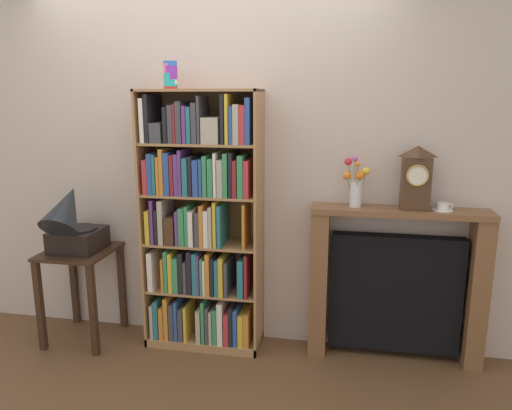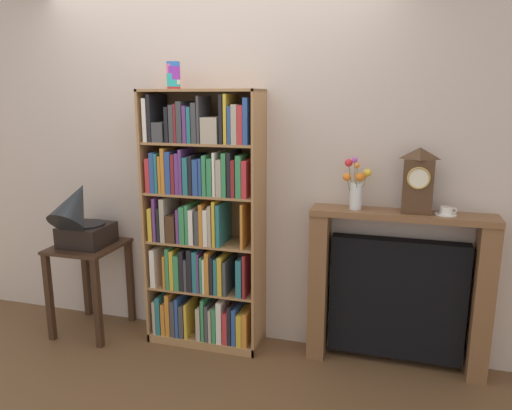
{
  "view_description": "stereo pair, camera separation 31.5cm",
  "coord_description": "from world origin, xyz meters",
  "px_view_note": "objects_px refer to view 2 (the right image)",
  "views": [
    {
      "loc": [
        0.98,
        -3.03,
        1.78
      ],
      "look_at": [
        0.38,
        0.13,
        1.06
      ],
      "focal_mm": 33.96,
      "sensor_mm": 36.0,
      "label": 1
    },
    {
      "loc": [
        1.29,
        -2.95,
        1.78
      ],
      "look_at": [
        0.38,
        0.13,
        1.06
      ],
      "focal_mm": 33.96,
      "sensor_mm": 36.0,
      "label": 2
    }
  ],
  "objects_px": {
    "mantel_clock": "(418,181)",
    "side_table_left": "(90,268)",
    "cup_stack": "(173,75)",
    "teacup_with_saucer": "(446,211)",
    "gramophone": "(80,217)",
    "flower_vase": "(356,186)",
    "fireplace_mantel": "(397,291)",
    "bookshelf": "(202,227)"
  },
  "relations": [
    {
      "from": "flower_vase",
      "to": "teacup_with_saucer",
      "type": "distance_m",
      "value": 0.57
    },
    {
      "from": "bookshelf",
      "to": "gramophone",
      "type": "relative_size",
      "value": 3.33
    },
    {
      "from": "fireplace_mantel",
      "to": "teacup_with_saucer",
      "type": "xyz_separation_m",
      "value": [
        0.26,
        -0.02,
        0.56
      ]
    },
    {
      "from": "flower_vase",
      "to": "teacup_with_saucer",
      "type": "relative_size",
      "value": 2.61
    },
    {
      "from": "side_table_left",
      "to": "flower_vase",
      "type": "relative_size",
      "value": 2.02
    },
    {
      "from": "side_table_left",
      "to": "teacup_with_saucer",
      "type": "bearing_deg",
      "value": 3.18
    },
    {
      "from": "bookshelf",
      "to": "teacup_with_saucer",
      "type": "height_order",
      "value": "bookshelf"
    },
    {
      "from": "bookshelf",
      "to": "fireplace_mantel",
      "type": "distance_m",
      "value": 1.4
    },
    {
      "from": "fireplace_mantel",
      "to": "mantel_clock",
      "type": "distance_m",
      "value": 0.75
    },
    {
      "from": "bookshelf",
      "to": "side_table_left",
      "type": "xyz_separation_m",
      "value": [
        -0.9,
        -0.08,
        -0.37
      ]
    },
    {
      "from": "cup_stack",
      "to": "side_table_left",
      "type": "bearing_deg",
      "value": -175.1
    },
    {
      "from": "side_table_left",
      "to": "flower_vase",
      "type": "bearing_deg",
      "value": 4.01
    },
    {
      "from": "side_table_left",
      "to": "fireplace_mantel",
      "type": "xyz_separation_m",
      "value": [
        2.25,
        0.16,
        0.01
      ]
    },
    {
      "from": "cup_stack",
      "to": "teacup_with_saucer",
      "type": "xyz_separation_m",
      "value": [
        1.78,
        0.08,
        -0.83
      ]
    },
    {
      "from": "cup_stack",
      "to": "bookshelf",
      "type": "bearing_deg",
      "value": 7.4
    },
    {
      "from": "mantel_clock",
      "to": "flower_vase",
      "type": "relative_size",
      "value": 1.2
    },
    {
      "from": "fireplace_mantel",
      "to": "teacup_with_saucer",
      "type": "distance_m",
      "value": 0.62
    },
    {
      "from": "gramophone",
      "to": "flower_vase",
      "type": "distance_m",
      "value": 1.99
    },
    {
      "from": "flower_vase",
      "to": "teacup_with_saucer",
      "type": "height_order",
      "value": "flower_vase"
    },
    {
      "from": "side_table_left",
      "to": "fireplace_mantel",
      "type": "bearing_deg",
      "value": 4.05
    },
    {
      "from": "side_table_left",
      "to": "bookshelf",
      "type": "bearing_deg",
      "value": 5.38
    },
    {
      "from": "fireplace_mantel",
      "to": "side_table_left",
      "type": "bearing_deg",
      "value": -175.95
    },
    {
      "from": "side_table_left",
      "to": "mantel_clock",
      "type": "height_order",
      "value": "mantel_clock"
    },
    {
      "from": "gramophone",
      "to": "teacup_with_saucer",
      "type": "bearing_deg",
      "value": 4.69
    },
    {
      "from": "mantel_clock",
      "to": "teacup_with_saucer",
      "type": "relative_size",
      "value": 3.15
    },
    {
      "from": "mantel_clock",
      "to": "side_table_left",
      "type": "bearing_deg",
      "value": -176.63
    },
    {
      "from": "side_table_left",
      "to": "gramophone",
      "type": "height_order",
      "value": "gramophone"
    },
    {
      "from": "mantel_clock",
      "to": "gramophone",
      "type": "bearing_deg",
      "value": -175.02
    },
    {
      "from": "cup_stack",
      "to": "gramophone",
      "type": "relative_size",
      "value": 0.32
    },
    {
      "from": "teacup_with_saucer",
      "to": "side_table_left",
      "type": "bearing_deg",
      "value": -176.82
    },
    {
      "from": "side_table_left",
      "to": "mantel_clock",
      "type": "bearing_deg",
      "value": 3.37
    },
    {
      "from": "gramophone",
      "to": "flower_vase",
      "type": "xyz_separation_m",
      "value": [
        1.95,
        0.2,
        0.29
      ]
    },
    {
      "from": "side_table_left",
      "to": "gramophone",
      "type": "bearing_deg",
      "value": -90.0
    },
    {
      "from": "cup_stack",
      "to": "fireplace_mantel",
      "type": "height_order",
      "value": "cup_stack"
    },
    {
      "from": "bookshelf",
      "to": "mantel_clock",
      "type": "distance_m",
      "value": 1.49
    },
    {
      "from": "cup_stack",
      "to": "teacup_with_saucer",
      "type": "height_order",
      "value": "cup_stack"
    },
    {
      "from": "gramophone",
      "to": "fireplace_mantel",
      "type": "height_order",
      "value": "gramophone"
    },
    {
      "from": "bookshelf",
      "to": "flower_vase",
      "type": "xyz_separation_m",
      "value": [
        1.06,
        0.05,
        0.34
      ]
    },
    {
      "from": "side_table_left",
      "to": "mantel_clock",
      "type": "relative_size",
      "value": 1.68
    },
    {
      "from": "bookshelf",
      "to": "side_table_left",
      "type": "height_order",
      "value": "bookshelf"
    },
    {
      "from": "fireplace_mantel",
      "to": "flower_vase",
      "type": "height_order",
      "value": "flower_vase"
    },
    {
      "from": "gramophone",
      "to": "flower_vase",
      "type": "relative_size",
      "value": 1.6
    }
  ]
}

